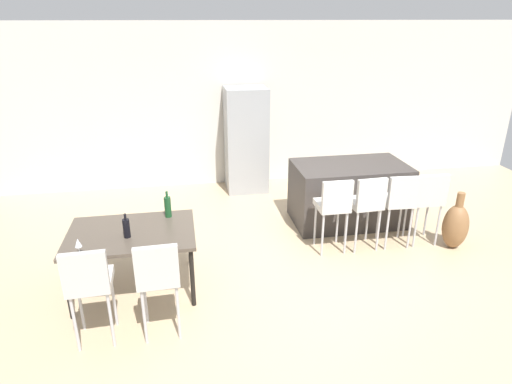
% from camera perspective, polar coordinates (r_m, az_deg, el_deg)
% --- Properties ---
extents(ground_plane, '(10.00, 10.00, 0.00)m').
position_cam_1_polar(ground_plane, '(5.89, 8.24, -8.36)').
color(ground_plane, tan).
extents(back_wall, '(10.00, 0.12, 2.90)m').
position_cam_1_polar(back_wall, '(8.20, 2.13, 11.38)').
color(back_wall, beige).
rests_on(back_wall, ground_plane).
extents(kitchen_island, '(1.67, 0.96, 0.92)m').
position_cam_1_polar(kitchen_island, '(6.76, 12.03, -0.17)').
color(kitchen_island, '#383330').
rests_on(kitchen_island, ground_plane).
extents(bar_chair_left, '(0.40, 0.40, 1.05)m').
position_cam_1_polar(bar_chair_left, '(5.74, 10.14, -1.53)').
color(bar_chair_left, beige).
rests_on(bar_chair_left, ground_plane).
extents(bar_chair_middle, '(0.42, 0.42, 1.05)m').
position_cam_1_polar(bar_chair_middle, '(5.91, 14.30, -1.20)').
color(bar_chair_middle, beige).
rests_on(bar_chair_middle, ground_plane).
extents(bar_chair_right, '(0.42, 0.42, 1.05)m').
position_cam_1_polar(bar_chair_right, '(6.10, 18.23, -0.88)').
color(bar_chair_right, beige).
rests_on(bar_chair_right, ground_plane).
extents(bar_chair_far, '(0.42, 0.42, 1.05)m').
position_cam_1_polar(bar_chair_far, '(6.31, 21.54, -0.60)').
color(bar_chair_far, beige).
rests_on(bar_chair_far, ground_plane).
extents(dining_table, '(1.39, 0.99, 0.74)m').
position_cam_1_polar(dining_table, '(5.07, -15.98, -5.65)').
color(dining_table, '#4C4238').
rests_on(dining_table, ground_plane).
extents(dining_chair_near, '(0.42, 0.42, 1.05)m').
position_cam_1_polar(dining_chair_near, '(4.37, -21.07, -10.77)').
color(dining_chair_near, beige).
rests_on(dining_chair_near, ground_plane).
extents(dining_chair_far, '(0.41, 0.41, 1.05)m').
position_cam_1_polar(dining_chair_far, '(4.28, -12.72, -10.43)').
color(dining_chair_far, beige).
rests_on(dining_chair_far, ground_plane).
extents(wine_bottle_end, '(0.08, 0.08, 0.32)m').
position_cam_1_polar(wine_bottle_end, '(5.25, -11.48, -1.88)').
color(wine_bottle_end, '#194723').
rests_on(wine_bottle_end, dining_table).
extents(wine_bottle_corner, '(0.07, 0.07, 0.28)m').
position_cam_1_polar(wine_bottle_corner, '(4.89, -16.60, -4.53)').
color(wine_bottle_corner, black).
rests_on(wine_bottle_corner, dining_table).
extents(wine_glass_left, '(0.07, 0.07, 0.17)m').
position_cam_1_polar(wine_glass_left, '(4.70, -22.27, -6.21)').
color(wine_glass_left, silver).
rests_on(wine_glass_left, dining_table).
extents(refrigerator, '(0.72, 0.68, 1.84)m').
position_cam_1_polar(refrigerator, '(7.79, -1.32, 6.84)').
color(refrigerator, '#939699').
rests_on(refrigerator, ground_plane).
extents(floor_vase, '(0.34, 0.34, 0.81)m').
position_cam_1_polar(floor_vase, '(6.51, 24.66, -4.03)').
color(floor_vase, brown).
rests_on(floor_vase, ground_plane).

